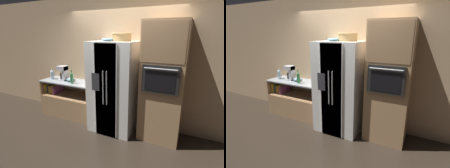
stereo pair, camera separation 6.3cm
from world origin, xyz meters
TOP-DOWN VIEW (x-y plane):
  - ground_plane at (0.00, 0.00)m, footprint 20.00×20.00m
  - wall_back at (0.00, 0.48)m, footprint 12.00×0.06m
  - counter_left at (-1.28, 0.16)m, footprint 1.42×0.58m
  - refrigerator at (0.01, 0.06)m, footprint 0.92×0.80m
  - wall_oven at (0.97, 0.13)m, footprint 0.75×0.68m
  - wicker_basket at (0.14, 0.11)m, footprint 0.38×0.38m
  - fruit_bowl at (-0.11, 0.02)m, footprint 0.26×0.26m
  - bottle_tall at (-1.77, 0.15)m, footprint 0.09×0.09m
  - bottle_short at (-1.07, 0.04)m, footprint 0.07×0.07m
  - mixing_bowl at (-1.21, 0.17)m, footprint 0.20×0.20m
  - coffee_maker at (-1.43, 0.19)m, footprint 0.22×0.20m

SIDE VIEW (x-z plane):
  - ground_plane at x=0.00m, z-range 0.00..0.00m
  - counter_left at x=-1.28m, z-range -0.12..0.77m
  - refrigerator at x=0.01m, z-range 0.00..1.86m
  - mixing_bowl at x=-1.21m, z-range 0.89..0.98m
  - bottle_tall at x=-1.77m, z-range 0.88..1.15m
  - bottle_short at x=-1.07m, z-range 0.87..1.18m
  - coffee_maker at x=-1.43m, z-range 0.90..1.26m
  - wall_oven at x=0.97m, z-range 0.00..2.24m
  - wall_back at x=0.00m, z-range 0.00..2.80m
  - fruit_bowl at x=-0.11m, z-range 1.86..1.93m
  - wicker_basket at x=0.14m, z-range 1.87..2.02m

